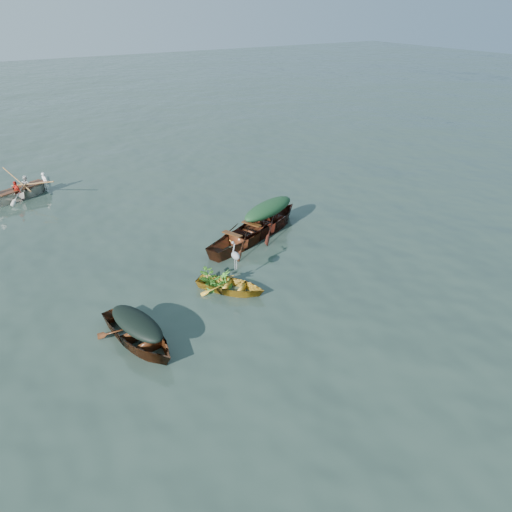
{
  "coord_description": "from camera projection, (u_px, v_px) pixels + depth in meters",
  "views": [
    {
      "loc": [
        -7.54,
        -11.08,
        8.02
      ],
      "look_at": [
        -0.01,
        1.2,
        0.5
      ],
      "focal_mm": 35.0,
      "sensor_mm": 36.0,
      "label": 1
    }
  ],
  "objects": [
    {
      "name": "dinghy_weeds",
      "position": [
        214.0,
        269.0,
        15.16
      ],
      "size": [
        1.1,
        1.14,
        0.6
      ],
      "primitive_type": "imported",
      "rotation": [
        0.0,
        0.0,
        0.66
      ],
      "color": "#346C1C",
      "rests_on": "yellow_dinghy"
    },
    {
      "name": "heron",
      "position": [
        236.0,
        259.0,
        15.36
      ],
      "size": [
        0.47,
        0.49,
        0.92
      ],
      "primitive_type": null,
      "rotation": [
        0.0,
        0.0,
        0.66
      ],
      "color": "#94979C",
      "rests_on": "yellow_dinghy"
    },
    {
      "name": "dark_tarp_cover",
      "position": [
        137.0,
        322.0,
        12.64
      ],
      "size": [
        1.18,
        2.2,
        0.4
      ],
      "primitive_type": "ellipsoid",
      "rotation": [
        0.0,
        0.0,
        0.21
      ],
      "color": "black",
      "rests_on": "dark_covered_boat"
    },
    {
      "name": "dark_covered_boat",
      "position": [
        140.0,
        344.0,
        12.95
      ],
      "size": [
        2.15,
        3.99,
        0.95
      ],
      "primitive_type": "imported",
      "rotation": [
        0.0,
        0.0,
        0.21
      ],
      "color": "#452510",
      "rests_on": "ground"
    },
    {
      "name": "rowers",
      "position": [
        20.0,
        179.0,
        21.93
      ],
      "size": [
        3.05,
        2.24,
        0.76
      ],
      "primitive_type": "imported",
      "rotation": [
        0.0,
        0.0,
        2.02
      ],
      "color": "white",
      "rests_on": "rowed_boat"
    },
    {
      "name": "yellow_dinghy",
      "position": [
        231.0,
        291.0,
        15.27
      ],
      "size": [
        2.59,
        2.87,
        0.7
      ],
      "primitive_type": "imported",
      "rotation": [
        0.0,
        0.0,
        0.66
      ],
      "color": "gold",
      "rests_on": "ground"
    },
    {
      "name": "thwart_benches",
      "position": [
        242.0,
        231.0,
        17.8
      ],
      "size": [
        2.43,
        1.61,
        0.04
      ],
      "primitive_type": null,
      "rotation": [
        0.0,
        0.0,
        1.94
      ],
      "color": "#41240F",
      "rests_on": "open_wooden_boat"
    },
    {
      "name": "rowed_boat",
      "position": [
        24.0,
        198.0,
        22.33
      ],
      "size": [
        4.2,
        2.88,
        0.96
      ],
      "primitive_type": "imported",
      "rotation": [
        0.0,
        0.0,
        2.02
      ],
      "color": "silver",
      "rests_on": "ground"
    },
    {
      "name": "open_wooden_boat",
      "position": [
        242.0,
        245.0,
        18.05
      ],
      "size": [
        4.76,
        2.96,
        1.07
      ],
      "primitive_type": "imported",
      "rotation": [
        0.0,
        0.0,
        1.94
      ],
      "color": "#532414",
      "rests_on": "ground"
    },
    {
      "name": "green_tarp_boat",
      "position": [
        268.0,
        230.0,
        19.24
      ],
      "size": [
        5.28,
        3.42,
        1.23
      ],
      "primitive_type": "imported",
      "rotation": [
        0.0,
        0.0,
        1.97
      ],
      "color": "#42150F",
      "rests_on": "ground"
    },
    {
      "name": "oars",
      "position": [
        21.0,
        187.0,
        22.09
      ],
      "size": [
        1.68,
        2.6,
        0.06
      ],
      "primitive_type": null,
      "rotation": [
        0.0,
        0.0,
        2.02
      ],
      "color": "brown",
      "rests_on": "rowed_boat"
    },
    {
      "name": "green_tarp_cover",
      "position": [
        268.0,
        209.0,
        18.84
      ],
      "size": [
        2.9,
        1.88,
        0.52
      ],
      "primitive_type": "ellipsoid",
      "rotation": [
        0.0,
        0.0,
        1.97
      ],
      "color": "#193E20",
      "rests_on": "green_tarp_boat"
    },
    {
      "name": "ground",
      "position": [
        276.0,
        285.0,
        15.58
      ],
      "size": [
        140.0,
        140.0,
        0.0
      ],
      "primitive_type": "plane",
      "color": "#2C3E35",
      "rests_on": "ground"
    }
  ]
}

